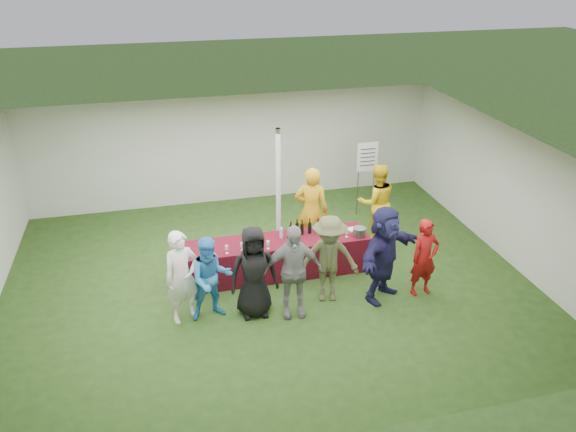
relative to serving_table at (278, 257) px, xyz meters
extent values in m
plane|color=#284719|center=(-0.27, -0.23, -0.38)|extent=(60.00, 60.00, 0.00)
plane|color=white|center=(-0.27, 3.77, 0.97)|extent=(10.00, 0.00, 10.00)
plane|color=white|center=(-0.27, -4.23, 0.97)|extent=(10.00, 0.00, 10.00)
plane|color=white|center=(4.73, -0.23, 0.97)|extent=(0.00, 8.00, 8.00)
plane|color=white|center=(-0.27, -0.23, 2.33)|extent=(10.00, 10.00, 0.00)
cylinder|color=silver|center=(0.23, 0.97, 0.98)|extent=(0.10, 0.10, 2.70)
cube|color=maroon|center=(0.00, 0.00, 0.00)|extent=(3.60, 0.80, 0.75)
cylinder|color=black|center=(0.29, 0.13, 0.48)|extent=(0.07, 0.07, 0.22)
cylinder|color=black|center=(0.29, 0.13, 0.64)|extent=(0.03, 0.03, 0.08)
cylinder|color=maroon|center=(0.29, 0.13, 0.69)|extent=(0.03, 0.03, 0.02)
cylinder|color=black|center=(0.43, 0.18, 0.48)|extent=(0.07, 0.07, 0.22)
cylinder|color=black|center=(0.43, 0.18, 0.64)|extent=(0.03, 0.03, 0.08)
cylinder|color=maroon|center=(0.43, 0.18, 0.69)|extent=(0.03, 0.03, 0.02)
cylinder|color=black|center=(0.52, 0.13, 0.48)|extent=(0.07, 0.07, 0.22)
cylinder|color=black|center=(0.52, 0.13, 0.64)|extent=(0.03, 0.03, 0.08)
cylinder|color=maroon|center=(0.52, 0.13, 0.69)|extent=(0.03, 0.03, 0.02)
cylinder|color=black|center=(0.68, 0.14, 0.48)|extent=(0.07, 0.07, 0.22)
cylinder|color=black|center=(0.68, 0.14, 0.64)|extent=(0.03, 0.03, 0.08)
cylinder|color=maroon|center=(0.68, 0.14, 0.69)|extent=(0.03, 0.03, 0.02)
cylinder|color=black|center=(0.84, 0.10, 0.48)|extent=(0.07, 0.07, 0.22)
cylinder|color=black|center=(0.84, 0.10, 0.64)|extent=(0.03, 0.03, 0.08)
cylinder|color=maroon|center=(0.84, 0.10, 0.69)|extent=(0.03, 0.03, 0.02)
cylinder|color=black|center=(0.99, 0.17, 0.48)|extent=(0.07, 0.07, 0.22)
cylinder|color=black|center=(0.99, 0.17, 0.64)|extent=(0.03, 0.03, 0.08)
cylinder|color=maroon|center=(0.99, 0.17, 0.69)|extent=(0.03, 0.03, 0.02)
cylinder|color=silver|center=(-1.43, -0.23, 0.38)|extent=(0.06, 0.06, 0.00)
cylinder|color=silver|center=(-1.43, -0.23, 0.42)|extent=(0.01, 0.01, 0.07)
cylinder|color=silver|center=(-1.43, -0.23, 0.50)|extent=(0.06, 0.06, 0.08)
cylinder|color=silver|center=(-1.04, -0.27, 0.38)|extent=(0.06, 0.06, 0.00)
cylinder|color=silver|center=(-1.04, -0.27, 0.42)|extent=(0.01, 0.01, 0.07)
cylinder|color=silver|center=(-1.04, -0.27, 0.50)|extent=(0.06, 0.06, 0.08)
cylinder|color=#430713|center=(-1.04, -0.27, 0.47)|extent=(0.05, 0.05, 0.02)
cylinder|color=silver|center=(-0.75, -0.24, 0.38)|extent=(0.06, 0.06, 0.00)
cylinder|color=silver|center=(-0.75, -0.24, 0.42)|extent=(0.01, 0.01, 0.07)
cylinder|color=silver|center=(-0.75, -0.24, 0.50)|extent=(0.06, 0.06, 0.08)
cylinder|color=#430713|center=(-0.75, -0.24, 0.47)|extent=(0.05, 0.05, 0.02)
cylinder|color=silver|center=(-0.26, -0.28, 0.38)|extent=(0.06, 0.06, 0.00)
cylinder|color=silver|center=(-0.26, -0.28, 0.42)|extent=(0.01, 0.01, 0.07)
cylinder|color=silver|center=(-0.26, -0.28, 0.50)|extent=(0.06, 0.06, 0.08)
cylinder|color=#430713|center=(-0.26, -0.28, 0.47)|extent=(0.05, 0.05, 0.02)
cylinder|color=silver|center=(1.34, -0.20, 0.38)|extent=(0.06, 0.06, 0.00)
cylinder|color=silver|center=(1.34, -0.20, 0.42)|extent=(0.01, 0.01, 0.07)
cylinder|color=silver|center=(1.34, -0.20, 0.50)|extent=(0.06, 0.06, 0.08)
cylinder|color=silver|center=(-0.36, -0.26, 0.38)|extent=(0.06, 0.06, 0.00)
cylinder|color=silver|center=(-0.36, -0.26, 0.42)|extent=(0.01, 0.01, 0.07)
cylinder|color=silver|center=(-0.36, -0.26, 0.50)|extent=(0.06, 0.06, 0.08)
cylinder|color=silver|center=(0.08, 0.08, 0.47)|extent=(0.07, 0.07, 0.20)
cylinder|color=silver|center=(0.08, 0.08, 0.59)|extent=(0.03, 0.03, 0.03)
cube|color=white|center=(1.60, 0.05, 0.39)|extent=(0.25, 0.18, 0.03)
cylinder|color=slate|center=(1.59, -0.22, 0.46)|extent=(0.25, 0.25, 0.18)
cylinder|color=slate|center=(2.46, 2.20, 0.18)|extent=(0.02, 0.02, 1.10)
cylinder|color=slate|center=(2.86, 2.20, 0.18)|extent=(0.02, 0.02, 1.10)
cube|color=white|center=(2.66, 2.20, 1.07)|extent=(0.50, 0.02, 0.70)
cube|color=black|center=(2.66, 2.19, 1.27)|extent=(0.36, 0.01, 0.02)
cube|color=black|center=(2.66, 2.19, 1.17)|extent=(0.36, 0.01, 0.02)
cube|color=black|center=(2.66, 2.19, 1.07)|extent=(0.36, 0.01, 0.02)
cube|color=black|center=(2.66, 2.19, 0.97)|extent=(0.36, 0.01, 0.02)
cube|color=black|center=(2.66, 2.19, 0.88)|extent=(0.36, 0.01, 0.02)
imported|color=gold|center=(0.87, 0.69, 0.59)|extent=(0.82, 0.68, 1.92)
imported|color=yellow|center=(2.43, 0.96, 0.50)|extent=(0.88, 0.70, 1.74)
imported|color=white|center=(-1.92, -1.09, 0.48)|extent=(0.72, 0.59, 1.71)
imported|color=#2E8BD3|center=(-1.44, -1.12, 0.40)|extent=(0.80, 0.65, 1.56)
imported|color=black|center=(-0.71, -1.21, 0.48)|extent=(0.84, 0.55, 1.71)
imported|color=gray|center=(-0.06, -1.38, 0.50)|extent=(1.06, 0.51, 1.76)
imported|color=#4D512F|center=(0.69, -1.09, 0.47)|extent=(1.20, 0.83, 1.70)
imported|color=#1D1B45|center=(1.67, -1.27, 0.55)|extent=(1.71, 1.43, 1.84)
imported|color=maroon|center=(2.46, -1.32, 0.38)|extent=(0.59, 0.42, 1.52)
camera|label=1|loc=(-2.11, -9.38, 5.62)|focal=35.00mm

